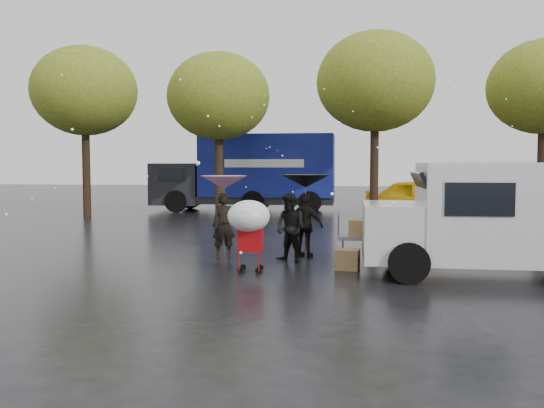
# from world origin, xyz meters

# --- Properties ---
(ground) EXTENTS (90.00, 90.00, 0.00)m
(ground) POSITION_xyz_m (0.00, 0.00, 0.00)
(ground) COLOR black
(ground) RESTS_ON ground
(person_pink) EXTENTS (0.63, 0.49, 1.52)m
(person_pink) POSITION_xyz_m (-1.27, 0.87, 0.76)
(person_pink) COLOR black
(person_pink) RESTS_ON ground
(person_middle) EXTENTS (0.94, 0.88, 1.53)m
(person_middle) POSITION_xyz_m (0.32, 0.50, 0.76)
(person_middle) COLOR black
(person_middle) RESTS_ON ground
(person_black) EXTENTS (0.94, 0.64, 1.49)m
(person_black) POSITION_xyz_m (0.59, 1.22, 0.74)
(person_black) COLOR black
(person_black) RESTS_ON ground
(umbrella_pink) EXTENTS (1.07, 1.07, 1.90)m
(umbrella_pink) POSITION_xyz_m (-1.27, 0.87, 1.75)
(umbrella_pink) COLOR #4C4C4C
(umbrella_pink) RESTS_ON ground
(umbrella_black) EXTENTS (1.18, 1.18, 1.93)m
(umbrella_black) POSITION_xyz_m (0.59, 1.22, 1.78)
(umbrella_black) COLOR #4C4C4C
(umbrella_black) RESTS_ON ground
(vendor_cart) EXTENTS (1.52, 0.80, 1.27)m
(vendor_cart) POSITION_xyz_m (2.20, 0.82, 0.73)
(vendor_cart) COLOR slate
(vendor_cart) RESTS_ON ground
(shopping_cart) EXTENTS (0.84, 0.84, 1.46)m
(shopping_cart) POSITION_xyz_m (-0.36, -0.92, 1.06)
(shopping_cart) COLOR #A9090E
(shopping_cart) RESTS_ON ground
(white_van) EXTENTS (4.91, 2.18, 2.20)m
(white_van) POSITION_xyz_m (4.50, -0.53, 1.16)
(white_van) COLOR silver
(white_van) RESTS_ON ground
(blue_truck) EXTENTS (8.30, 2.60, 3.50)m
(blue_truck) POSITION_xyz_m (-2.96, 13.95, 1.76)
(blue_truck) COLOR navy
(blue_truck) RESTS_ON ground
(box_ground_near) EXTENTS (0.52, 0.44, 0.42)m
(box_ground_near) POSITION_xyz_m (1.58, -0.25, 0.21)
(box_ground_near) COLOR olive
(box_ground_near) RESTS_ON ground
(box_ground_far) EXTENTS (0.44, 0.37, 0.31)m
(box_ground_far) POSITION_xyz_m (3.07, 1.58, 0.16)
(box_ground_far) COLOR olive
(box_ground_far) RESTS_ON ground
(yellow_taxi) EXTENTS (4.95, 2.60, 1.61)m
(yellow_taxi) POSITION_xyz_m (4.53, 10.66, 0.80)
(yellow_taxi) COLOR #E7B10C
(yellow_taxi) RESTS_ON ground
(tree_row) EXTENTS (21.60, 4.40, 7.12)m
(tree_row) POSITION_xyz_m (-0.47, 10.00, 5.02)
(tree_row) COLOR black
(tree_row) RESTS_ON ground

